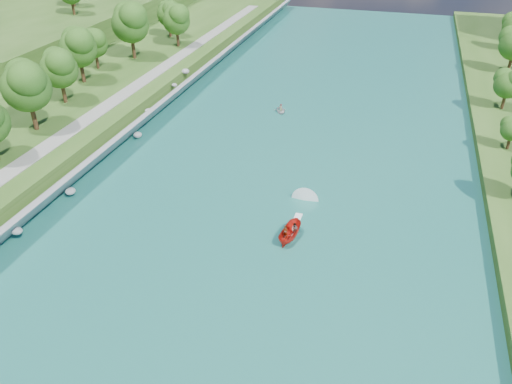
% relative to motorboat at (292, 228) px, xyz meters
% --- Properties ---
extents(ground, '(260.00, 260.00, 0.00)m').
position_rel_motorboat_xyz_m(ground, '(-4.96, -12.64, -0.90)').
color(ground, '#2D5119').
rests_on(ground, ground).
extents(river_water, '(55.00, 240.00, 0.10)m').
position_rel_motorboat_xyz_m(river_water, '(-4.96, 7.36, -0.85)').
color(river_water, '#185E5E').
rests_on(river_water, ground).
extents(ridge_west, '(60.00, 120.00, 9.00)m').
position_rel_motorboat_xyz_m(ridge_west, '(-87.46, 82.36, 3.60)').
color(ridge_west, '#2D5119').
rests_on(ridge_west, ground).
extents(riprap_bank, '(3.87, 236.00, 4.23)m').
position_rel_motorboat_xyz_m(riprap_bank, '(-30.82, 6.27, 0.92)').
color(riprap_bank, slate).
rests_on(riprap_bank, ground).
extents(riverside_path, '(3.00, 200.00, 0.10)m').
position_rel_motorboat_xyz_m(riverside_path, '(-37.46, 7.36, 2.65)').
color(riverside_path, gray).
rests_on(riverside_path, berm_west).
extents(motorboat, '(3.60, 19.27, 1.98)m').
position_rel_motorboat_xyz_m(motorboat, '(0.00, 0.00, 0.00)').
color(motorboat, red).
rests_on(motorboat, river_water).
extents(raft, '(3.26, 3.74, 1.52)m').
position_rel_motorboat_xyz_m(raft, '(-10.46, 35.77, -0.44)').
color(raft, '#989CA0').
rests_on(raft, river_water).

